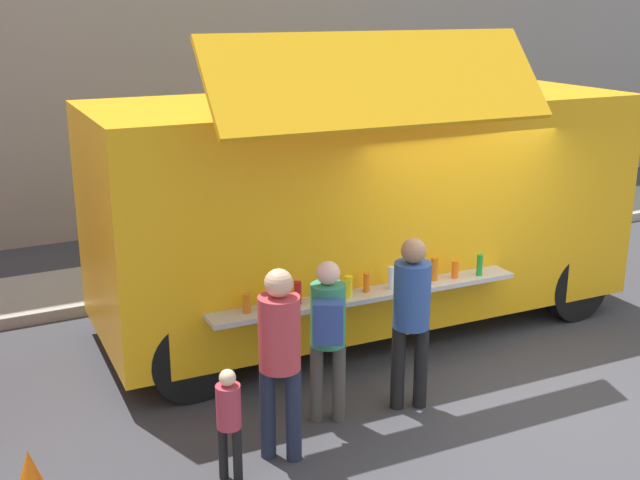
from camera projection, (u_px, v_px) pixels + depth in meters
ground_plane at (528, 395)px, 8.11m from camera, size 60.00×60.00×0.00m
food_truck_main at (365, 204)px, 9.50m from camera, size 6.46×3.24×3.60m
trash_bin at (487, 209)px, 13.46m from camera, size 0.60×0.60×0.98m
customer_front_ordering at (411, 309)px, 7.59m from camera, size 0.36×0.36×1.75m
customer_mid_with_backpack at (328, 327)px, 7.32m from camera, size 0.44×0.53×1.61m
customer_rear_waiting at (280, 348)px, 6.70m from camera, size 0.36×0.36×1.76m
child_near_queue at (229, 415)px, 6.50m from camera, size 0.21×0.21×1.02m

